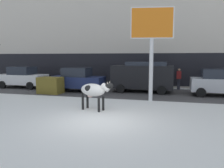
% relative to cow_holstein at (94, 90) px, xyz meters
% --- Properties ---
extents(ground_plane, '(120.00, 120.00, 0.00)m').
position_rel_cow_holstein_xyz_m(ground_plane, '(0.90, -1.76, -1.00)').
color(ground_plane, white).
extents(road_strip, '(60.00, 5.60, 0.01)m').
position_rel_cow_holstein_xyz_m(road_strip, '(0.90, 5.96, -1.00)').
color(road_strip, '#423F3F').
rests_on(road_strip, ground).
extents(building_facade, '(44.00, 6.10, 13.00)m').
position_rel_cow_holstein_xyz_m(building_facade, '(0.90, 12.27, 5.48)').
color(building_facade, beige).
rests_on(building_facade, ground).
extents(cow_holstein, '(1.93, 0.97, 1.54)m').
position_rel_cow_holstein_xyz_m(cow_holstein, '(0.00, 0.00, 0.00)').
color(cow_holstein, silver).
rests_on(cow_holstein, ground).
extents(billboard, '(2.52, 0.61, 5.56)m').
position_rel_cow_holstein_xyz_m(billboard, '(2.57, 3.13, 3.31)').
color(billboard, silver).
rests_on(billboard, ground).
extents(car_white_sedan, '(4.22, 2.03, 1.84)m').
position_rel_cow_holstein_xyz_m(car_white_sedan, '(-8.77, 6.27, -0.09)').
color(car_white_sedan, white).
rests_on(car_white_sedan, ground).
extents(car_navy_sedan, '(4.22, 2.03, 1.84)m').
position_rel_cow_holstein_xyz_m(car_navy_sedan, '(-3.31, 5.55, -0.09)').
color(car_navy_sedan, '#19234C').
rests_on(car_navy_sedan, ground).
extents(car_black_van, '(4.63, 2.17, 2.32)m').
position_rel_cow_holstein_xyz_m(car_black_van, '(1.69, 6.52, 0.24)').
color(car_black_van, black).
rests_on(car_black_van, ground).
extents(car_silver_hatchback, '(3.52, 1.96, 1.86)m').
position_rel_cow_holstein_xyz_m(car_silver_hatchback, '(6.84, 6.01, -0.07)').
color(car_silver_hatchback, '#B7BABF').
rests_on(car_silver_hatchback, ground).
extents(pedestrian_near_billboard, '(0.36, 0.24, 1.73)m').
position_rel_cow_holstein_xyz_m(pedestrian_near_billboard, '(4.43, 8.63, -0.12)').
color(pedestrian_near_billboard, '#282833').
rests_on(pedestrian_near_billboard, ground).
extents(dumpster, '(1.75, 1.18, 1.20)m').
position_rel_cow_holstein_xyz_m(dumpster, '(-4.79, 4.10, -0.40)').
color(dumpster, brown).
rests_on(dumpster, ground).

